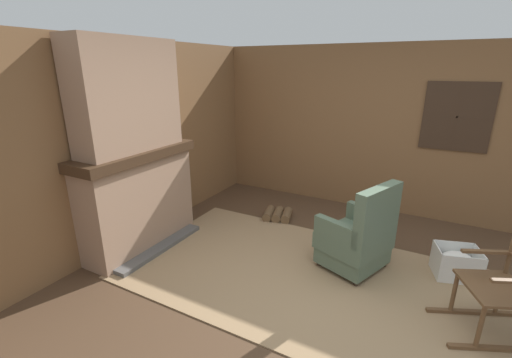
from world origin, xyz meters
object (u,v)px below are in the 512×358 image
Objects in this scene: storage_case at (153,137)px; decorative_plate_on_mantel at (131,138)px; armchair at (358,238)px; firewood_stack at (278,214)px; oil_lamp_vase at (93,148)px; rocking_chair at (500,291)px; laundry_basket at (456,263)px.

storage_case is 0.33m from decorative_plate_on_mantel.
firewood_stack is at bearing -9.49° from armchair.
firewood_stack is 2.62m from oil_lamp_vase.
oil_lamp_vase is at bearing -12.54° from rocking_chair.
decorative_plate_on_mantel is at bearing 92.20° from oil_lamp_vase.
rocking_chair is 3.90m from oil_lamp_vase.
decorative_plate_on_mantel is (-1.21, -1.44, 1.27)m from firewood_stack.
armchair is 1.29m from rocking_chair.
firewood_stack is 1.91× the size of decorative_plate_on_mantel.
oil_lamp_vase reaches higher than firewood_stack.
laundry_basket is at bearing -95.67° from rocking_chair.
armchair is 0.86× the size of rocking_chair.
laundry_basket reaches higher than firewood_stack.
rocking_chair is 3.82m from storage_case.
firewood_stack is 2.30m from laundry_basket.
laundry_basket is 3.70m from storage_case.
oil_lamp_vase reaches higher than decorative_plate_on_mantel.
oil_lamp_vase is 0.84m from storage_case.
storage_case is (-3.71, 0.07, 0.88)m from rocking_chair.
oil_lamp_vase reaches higher than laundry_basket.
rocking_chair is 2.34× the size of laundry_basket.
rocking_chair is 3.86m from decorative_plate_on_mantel.
armchair is at bearing 25.66° from oil_lamp_vase.
firewood_stack is at bearing 49.97° from decorative_plate_on_mantel.
rocking_chair reaches higher than firewood_stack.
armchair is 2.68m from storage_case.
armchair is at bearing -160.16° from laundry_basket.
decorative_plate_on_mantel is at bearing -163.59° from laundry_basket.
laundry_basket is 3.96m from oil_lamp_vase.
storage_case is (-3.45, -0.70, 1.13)m from laundry_basket.
storage_case is at bearing -25.37° from rocking_chair.
oil_lamp_vase is at bearing 46.74° from armchair.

